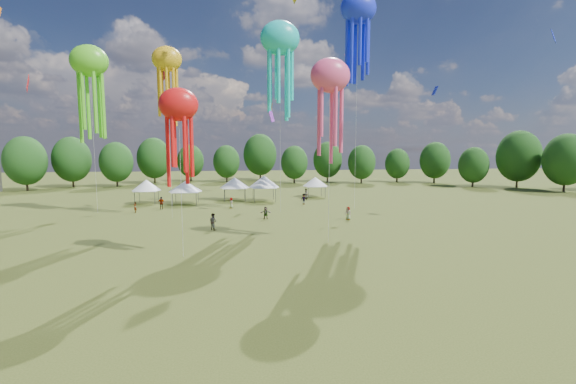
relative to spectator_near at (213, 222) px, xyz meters
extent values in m
imported|color=gray|center=(0.00, 0.00, 0.00)|extent=(1.16, 1.15, 1.89)
imported|color=gray|center=(1.96, 15.69, -0.13)|extent=(0.69, 0.90, 1.63)
imported|color=gray|center=(15.28, 24.45, -0.01)|extent=(1.04, 1.13, 1.88)
imported|color=gray|center=(13.69, 17.95, -0.06)|extent=(1.26, 0.90, 1.78)
imported|color=gray|center=(-8.42, 16.09, -0.01)|extent=(1.12, 0.50, 1.88)
imported|color=gray|center=(6.38, 5.94, -0.15)|extent=(1.52, 0.67, 1.59)
imported|color=gray|center=(-11.48, 13.25, -0.18)|extent=(0.39, 0.57, 1.53)
imported|color=gray|center=(16.75, 3.86, -0.11)|extent=(0.93, 0.96, 1.67)
cylinder|color=#47474C|center=(-13.47, 21.14, 0.10)|extent=(0.08, 0.08, 2.09)
cylinder|color=#47474C|center=(-13.47, 24.28, 0.10)|extent=(0.08, 0.08, 2.09)
cylinder|color=#47474C|center=(-10.33, 21.14, 0.10)|extent=(0.08, 0.08, 2.09)
cylinder|color=#47474C|center=(-10.33, 24.28, 0.10)|extent=(0.08, 0.08, 2.09)
cube|color=white|center=(-11.90, 22.71, 1.19)|extent=(3.53, 3.53, 0.10)
cone|color=white|center=(-11.90, 22.71, 2.14)|extent=(4.59, 4.59, 1.79)
cylinder|color=#47474C|center=(-7.30, 19.37, 0.05)|extent=(0.08, 0.08, 1.99)
cylinder|color=#47474C|center=(-7.30, 23.07, 0.05)|extent=(0.08, 0.08, 1.99)
cylinder|color=#47474C|center=(-3.60, 19.37, 0.05)|extent=(0.08, 0.08, 1.99)
cylinder|color=#47474C|center=(-3.60, 23.07, 0.05)|extent=(0.08, 0.08, 1.99)
cube|color=white|center=(-5.45, 21.22, 1.10)|extent=(4.10, 4.10, 0.10)
cone|color=white|center=(-5.45, 21.22, 2.00)|extent=(5.33, 5.33, 1.71)
cylinder|color=#47474C|center=(0.76, 23.25, 0.11)|extent=(0.08, 0.08, 2.11)
cylinder|color=#47474C|center=(0.76, 26.85, 0.11)|extent=(0.08, 0.08, 2.11)
cylinder|color=#47474C|center=(4.36, 23.25, 0.11)|extent=(0.08, 0.08, 2.11)
cylinder|color=#47474C|center=(4.36, 26.85, 0.11)|extent=(0.08, 0.08, 2.11)
cube|color=white|center=(2.56, 25.05, 1.21)|extent=(4.00, 4.00, 0.10)
cone|color=white|center=(2.56, 25.05, 2.17)|extent=(5.19, 5.19, 1.81)
cylinder|color=#47474C|center=(5.77, 21.00, 0.22)|extent=(0.08, 0.08, 2.34)
cylinder|color=#47474C|center=(5.77, 24.63, 0.22)|extent=(0.08, 0.08, 2.34)
cylinder|color=#47474C|center=(9.40, 21.00, 0.22)|extent=(0.08, 0.08, 2.34)
cylinder|color=#47474C|center=(9.40, 24.63, 0.22)|extent=(0.08, 0.08, 2.34)
cube|color=white|center=(7.58, 22.82, 1.44)|extent=(4.03, 4.03, 0.10)
cone|color=white|center=(7.58, 22.82, 2.50)|extent=(5.24, 5.24, 2.01)
cylinder|color=#47474C|center=(16.01, 25.66, 0.05)|extent=(0.08, 0.08, 1.98)
cylinder|color=#47474C|center=(16.01, 28.83, 0.05)|extent=(0.08, 0.08, 1.98)
cylinder|color=#47474C|center=(19.18, 25.66, 0.05)|extent=(0.08, 0.08, 1.98)
cylinder|color=#47474C|center=(19.18, 28.83, 0.05)|extent=(0.08, 0.08, 1.98)
cube|color=white|center=(17.60, 27.25, 1.09)|extent=(3.57, 3.57, 0.10)
cone|color=white|center=(17.60, 27.25, 1.99)|extent=(4.64, 4.64, 1.70)
ellipsoid|color=gold|center=(-5.65, 8.23, 19.19)|extent=(3.68, 2.58, 3.13)
cylinder|color=beige|center=(-5.65, 8.23, 9.12)|extent=(0.03, 0.03, 20.13)
ellipsoid|color=#18D1CB|center=(8.95, 11.11, 23.12)|extent=(5.43, 3.80, 4.62)
cylinder|color=beige|center=(8.95, 11.11, 11.09)|extent=(0.03, 0.03, 24.06)
ellipsoid|color=#FF4B81|center=(11.29, -7.30, 14.75)|extent=(3.73, 2.61, 3.17)
cylinder|color=beige|center=(11.29, -7.30, 6.90)|extent=(0.03, 0.03, 15.70)
ellipsoid|color=#5EDC24|center=(-16.68, 13.81, 19.86)|extent=(4.98, 3.49, 4.23)
cylinder|color=beige|center=(-16.68, 13.81, 9.46)|extent=(0.03, 0.03, 20.80)
ellipsoid|color=red|center=(-1.95, -10.40, 11.54)|extent=(3.12, 2.19, 2.66)
cylinder|color=beige|center=(-1.95, -10.40, 5.30)|extent=(0.03, 0.03, 12.49)
ellipsoid|color=#1A2AEE|center=(20.40, 12.36, 28.06)|extent=(5.27, 3.69, 4.48)
cylinder|color=beige|center=(20.40, 12.36, 13.56)|extent=(0.03, 0.03, 29.00)
cube|color=#1A2AEE|center=(11.36, 30.94, 18.82)|extent=(0.11, 2.03, 2.36)
cube|color=#18D1CB|center=(25.56, 29.82, 26.39)|extent=(0.63, 0.51, 0.93)
cube|color=#AC32E1|center=(7.58, 9.42, 12.42)|extent=(0.92, 1.06, 1.60)
cube|color=#1A2AEE|center=(37.44, -3.60, 20.37)|extent=(0.97, 1.15, 1.50)
cube|color=red|center=(-9.92, 30.92, 21.59)|extent=(1.21, 1.76, 2.41)
cube|color=#1A2AEE|center=(39.54, 24.67, 18.79)|extent=(0.81, 1.55, 1.75)
cube|color=#FF4B81|center=(23.20, 27.38, 24.67)|extent=(0.86, 1.17, 1.61)
cube|color=red|center=(-27.66, 20.48, 17.74)|extent=(0.80, 2.25, 2.60)
cube|color=orange|center=(8.49, 18.35, 14.62)|extent=(0.29, 1.09, 1.28)
cylinder|color=#38281C|center=(-41.88, 46.71, 0.74)|extent=(0.44, 0.44, 3.36)
ellipsoid|color=#1C4416|center=(-41.88, 46.71, 5.57)|extent=(8.40, 8.40, 10.51)
cylinder|color=#38281C|center=(-35.39, 54.02, 0.76)|extent=(0.44, 0.44, 3.41)
ellipsoid|color=#1C4416|center=(-35.39, 54.02, 5.66)|extent=(8.53, 8.53, 10.66)
cylinder|color=#38281C|center=(-25.30, 53.55, 0.59)|extent=(0.44, 0.44, 3.07)
ellipsoid|color=#1C4416|center=(-25.30, 53.55, 4.99)|extent=(7.66, 7.66, 9.58)
cylinder|color=#38281C|center=(-18.22, 61.86, 0.77)|extent=(0.44, 0.44, 3.43)
ellipsoid|color=#1C4416|center=(-18.22, 61.86, 5.71)|extent=(8.58, 8.58, 10.73)
cylinder|color=#38281C|center=(-9.46, 67.48, 0.53)|extent=(0.44, 0.44, 2.95)
ellipsoid|color=#1C4416|center=(-9.46, 67.48, 4.76)|extent=(7.37, 7.37, 9.21)
cylinder|color=#38281C|center=(0.60, 63.58, 0.50)|extent=(0.44, 0.44, 2.89)
ellipsoid|color=#1C4416|center=(0.60, 63.58, 4.66)|extent=(7.23, 7.23, 9.04)
cylinder|color=#38281C|center=(10.21, 68.01, 0.97)|extent=(0.44, 0.44, 3.84)
ellipsoid|color=#1C4416|center=(10.21, 68.01, 6.49)|extent=(9.60, 9.60, 11.99)
cylinder|color=#38281C|center=(18.48, 56.97, 0.48)|extent=(0.44, 0.44, 2.84)
ellipsoid|color=#1C4416|center=(18.48, 56.97, 4.56)|extent=(7.11, 7.11, 8.89)
cylinder|color=#38281C|center=(28.22, 59.56, 0.64)|extent=(0.44, 0.44, 3.16)
ellipsoid|color=#1C4416|center=(28.22, 59.56, 5.18)|extent=(7.91, 7.91, 9.88)
cylinder|color=#38281C|center=(35.99, 53.81, 0.50)|extent=(0.44, 0.44, 2.88)
ellipsoid|color=#1C4416|center=(35.99, 53.81, 4.64)|extent=(7.21, 7.21, 9.01)
cylinder|color=#38281C|center=(46.81, 55.77, 0.37)|extent=(0.44, 0.44, 2.63)
ellipsoid|color=#1C4416|center=(46.81, 55.77, 4.15)|extent=(6.57, 6.57, 8.22)
cylinder|color=#38281C|center=(55.81, 52.25, 0.62)|extent=(0.44, 0.44, 3.13)
ellipsoid|color=#1C4416|center=(55.81, 52.25, 5.11)|extent=(7.81, 7.81, 9.77)
cylinder|color=#38281C|center=(58.94, 40.34, 0.41)|extent=(0.44, 0.44, 2.72)
ellipsoid|color=#1C4416|center=(58.94, 40.34, 4.32)|extent=(6.80, 6.80, 8.50)
cylinder|color=#38281C|center=(68.26, 37.45, 0.96)|extent=(0.44, 0.44, 3.81)
ellipsoid|color=#1C4416|center=(68.26, 37.45, 6.44)|extent=(9.52, 9.52, 11.90)
cylinder|color=#38281C|center=(71.87, 28.32, 0.81)|extent=(0.44, 0.44, 3.51)
ellipsoid|color=#1C4416|center=(71.87, 28.32, 5.86)|extent=(8.78, 8.78, 10.97)
camera|label=1|loc=(2.24, -42.05, 7.97)|focal=23.56mm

